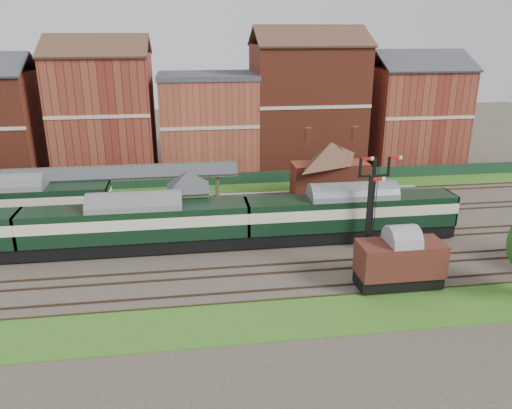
{
  "coord_description": "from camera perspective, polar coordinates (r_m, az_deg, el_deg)",
  "views": [
    {
      "loc": [
        -2.99,
        -39.69,
        17.89
      ],
      "look_at": [
        2.96,
        2.0,
        3.0
      ],
      "focal_mm": 35.0,
      "sensor_mm": 36.0,
      "label": 1
    }
  ],
  "objects": [
    {
      "name": "ground",
      "position": [
        43.64,
        -3.49,
        -4.77
      ],
      "size": [
        160.0,
        160.0,
        0.0
      ],
      "primitive_type": "plane",
      "color": "#473D33",
      "rests_on": "ground"
    },
    {
      "name": "grass_back",
      "position": [
        58.56,
        -4.82,
        1.64
      ],
      "size": [
        90.0,
        4.5,
        0.06
      ],
      "primitive_type": "cube",
      "color": "#2D6619",
      "rests_on": "ground"
    },
    {
      "name": "grass_front",
      "position": [
        33.08,
        -1.7,
        -13.21
      ],
      "size": [
        90.0,
        5.0,
        0.06
      ],
      "primitive_type": "cube",
      "color": "#2D6619",
      "rests_on": "ground"
    },
    {
      "name": "fence",
      "position": [
        60.25,
        -4.95,
        2.87
      ],
      "size": [
        90.0,
        0.12,
        1.5
      ],
      "primitive_type": "cube",
      "color": "#193823",
      "rests_on": "ground"
    },
    {
      "name": "platform",
      "position": [
        52.45,
        -9.86,
        -0.19
      ],
      "size": [
        55.0,
        3.4,
        1.0
      ],
      "primitive_type": "cube",
      "color": "#2D2D2D",
      "rests_on": "ground"
    },
    {
      "name": "signal_box",
      "position": [
        45.38,
        -7.7,
        0.39
      ],
      "size": [
        5.4,
        5.4,
        6.0
      ],
      "color": "#647C58",
      "rests_on": "ground"
    },
    {
      "name": "brick_hut",
      "position": [
        46.76,
        2.26,
        -1.46
      ],
      "size": [
        3.2,
        2.64,
        2.94
      ],
      "color": "maroon",
      "rests_on": "ground"
    },
    {
      "name": "station_building",
      "position": [
        53.51,
        8.46,
        4.16
      ],
      "size": [
        8.1,
        8.1,
        5.9
      ],
      "color": "brown",
      "rests_on": "platform"
    },
    {
      "name": "canopy",
      "position": [
        51.82,
        -16.77,
        3.75
      ],
      "size": [
        26.0,
        3.89,
        4.08
      ],
      "color": "#43482D",
      "rests_on": "platform"
    },
    {
      "name": "semaphore_bracket",
      "position": [
        42.25,
        13.16,
        0.65
      ],
      "size": [
        3.6,
        0.25,
        8.18
      ],
      "color": "black",
      "rests_on": "ground"
    },
    {
      "name": "semaphore_siding",
      "position": [
        37.77,
        12.65,
        -2.35
      ],
      "size": [
        1.23,
        0.25,
        8.0
      ],
      "color": "black",
      "rests_on": "ground"
    },
    {
      "name": "town_backdrop",
      "position": [
        65.66,
        -5.64,
        9.83
      ],
      "size": [
        69.0,
        10.0,
        16.0
      ],
      "color": "brown",
      "rests_on": "ground"
    },
    {
      "name": "dmu_train",
      "position": [
        42.8,
        -13.51,
        -2.17
      ],
      "size": [
        55.82,
        2.93,
        4.29
      ],
      "color": "black",
      "rests_on": "ground"
    },
    {
      "name": "platform_railcar",
      "position": [
        51.53,
        -26.92,
        0.01
      ],
      "size": [
        19.23,
        3.03,
        4.43
      ],
      "color": "black",
      "rests_on": "ground"
    },
    {
      "name": "goods_van_a",
      "position": [
        37.57,
        16.11,
        -6.2
      ],
      "size": [
        6.1,
        2.64,
        3.7
      ],
      "color": "black",
      "rests_on": "ground"
    }
  ]
}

